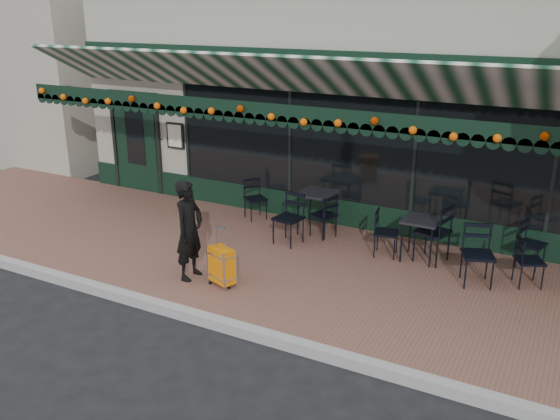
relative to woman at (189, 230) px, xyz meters
The scene contains 17 objects.
ground 1.62m from the woman, 36.57° to the right, with size 80.00×80.00×0.00m, color black.
sidewalk 1.82m from the woman, 48.33° to the left, with size 18.00×4.00×0.15m, color brown.
curb 1.62m from the woman, 39.23° to the right, with size 18.00×0.16×0.15m, color #9E9E99.
restaurant_building 7.25m from the woman, 81.34° to the left, with size 12.00×9.60×4.50m.
neighbor_building_left 14.01m from the woman, 148.87° to the left, with size 12.00×8.00×4.80m, color #A19A8E.
woman is the anchor object (origin of this frame).
suitcase 0.73m from the woman, ahead, with size 0.45×0.35×0.91m.
cafe_table_a 3.69m from the woman, 38.33° to the left, with size 0.57×0.57×0.70m.
cafe_table_b 2.77m from the woman, 70.75° to the left, with size 0.63×0.63×0.77m.
chair_a_left 3.86m from the woman, 37.03° to the left, with size 0.49×0.49×0.99m, color black, non-canonical shape.
chair_a_right 5.34m from the woman, 31.79° to the left, with size 0.39×0.39×0.77m, color black, non-canonical shape.
chair_a_front 4.29m from the woman, 24.66° to the left, with size 0.46×0.46×0.92m, color black, non-canonical shape.
chair_a_extra 5.05m from the woman, 24.75° to the left, with size 0.39×0.39×0.77m, color black, non-canonical shape.
chair_b_left 2.74m from the woman, 66.20° to the left, with size 0.40×0.40×0.80m, color black, non-canonical shape.
chair_b_right 3.24m from the woman, 42.93° to the left, with size 0.39×0.39×0.79m, color black, non-canonical shape.
chair_b_front 2.05m from the woman, 70.10° to the left, with size 0.45×0.45×0.90m, color black, non-canonical shape.
chair_solo 2.81m from the woman, 99.51° to the left, with size 0.39×0.39×0.78m, color black, non-canonical shape.
Camera 1 is at (3.99, -5.85, 4.09)m, focal length 38.00 mm.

